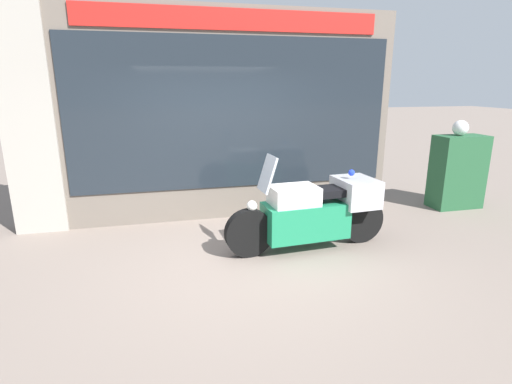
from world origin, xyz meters
name	(u,v)px	position (x,y,z in m)	size (l,w,h in m)	color
ground_plane	(238,262)	(0.00, 0.00, 0.00)	(60.00, 60.00, 0.00)	gray
shop_building	(191,117)	(-0.36, 2.00, 1.71)	(6.19, 0.55, 3.40)	#6B6056
window_display	(232,186)	(0.30, 2.03, 0.48)	(5.00, 0.30, 2.05)	slate
paramedic_motorcycle	(316,210)	(1.15, 0.23, 0.54)	(2.34, 0.68, 1.34)	black
utility_cabinet	(457,172)	(4.38, 1.40, 0.66)	(0.91, 0.48, 1.33)	#235633
white_helmet	(460,128)	(4.32, 1.41, 1.46)	(0.27, 0.27, 0.27)	white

